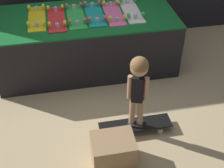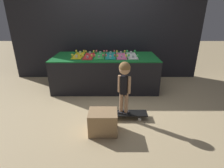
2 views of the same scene
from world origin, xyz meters
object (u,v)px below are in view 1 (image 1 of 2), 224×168
at_px(skateboard_red_on_rack, 57,18).
at_px(skateboard_white_on_rack, 131,11).
at_px(skateboard_green_on_rack, 76,16).
at_px(skateboard_pink_on_rack, 114,13).
at_px(skateboard_teal_on_rack, 95,14).
at_px(storage_box, 113,152).
at_px(skateboard_on_floor, 135,125).
at_px(skateboard_yellow_on_rack, 37,18).
at_px(child, 138,80).

distance_m(skateboard_red_on_rack, skateboard_white_on_rack, 0.93).
bearing_deg(skateboard_green_on_rack, skateboard_pink_on_rack, -1.15).
bearing_deg(skateboard_teal_on_rack, skateboard_green_on_rack, -176.04).
xyz_separation_m(skateboard_red_on_rack, skateboard_green_on_rack, (0.23, 0.02, 0.00)).
xyz_separation_m(skateboard_red_on_rack, storage_box, (0.37, -1.63, -0.58)).
distance_m(skateboard_green_on_rack, skateboard_on_floor, 1.52).
distance_m(skateboard_red_on_rack, skateboard_pink_on_rack, 0.70).
bearing_deg(skateboard_pink_on_rack, skateboard_on_floor, -90.62).
distance_m(skateboard_red_on_rack, skateboard_teal_on_rack, 0.47).
xyz_separation_m(skateboard_green_on_rack, skateboard_white_on_rack, (0.70, 0.01, 0.00)).
bearing_deg(skateboard_yellow_on_rack, storage_box, -70.28).
relative_size(skateboard_white_on_rack, skateboard_on_floor, 0.85).
height_order(skateboard_yellow_on_rack, skateboard_red_on_rack, same).
relative_size(skateboard_red_on_rack, skateboard_white_on_rack, 1.00).
bearing_deg(storage_box, skateboard_teal_on_rack, 86.85).
bearing_deg(skateboard_teal_on_rack, skateboard_red_on_rack, -175.17).
bearing_deg(skateboard_green_on_rack, skateboard_on_floor, -70.67).
xyz_separation_m(skateboard_white_on_rack, skateboard_on_floor, (-0.25, -1.30, -0.67)).
bearing_deg(skateboard_pink_on_rack, storage_box, -101.15).
height_order(skateboard_red_on_rack, skateboard_green_on_rack, same).
relative_size(skateboard_yellow_on_rack, skateboard_white_on_rack, 1.00).
xyz_separation_m(skateboard_red_on_rack, skateboard_on_floor, (0.68, -1.26, -0.67)).
distance_m(skateboard_yellow_on_rack, skateboard_white_on_rack, 1.16).
bearing_deg(skateboard_teal_on_rack, skateboard_on_floor, -80.47).
distance_m(skateboard_pink_on_rack, skateboard_on_floor, 1.44).
relative_size(skateboard_pink_on_rack, skateboard_on_floor, 0.85).
bearing_deg(skateboard_red_on_rack, storage_box, -77.11).
relative_size(skateboard_green_on_rack, skateboard_pink_on_rack, 1.00).
height_order(skateboard_teal_on_rack, child, child).
xyz_separation_m(skateboard_red_on_rack, child, (0.68, -1.26, -0.06)).
distance_m(skateboard_green_on_rack, child, 1.36).
relative_size(skateboard_teal_on_rack, skateboard_on_floor, 0.85).
relative_size(skateboard_yellow_on_rack, skateboard_red_on_rack, 1.00).
bearing_deg(child, skateboard_yellow_on_rack, 146.09).
xyz_separation_m(skateboard_yellow_on_rack, skateboard_green_on_rack, (0.46, -0.04, 0.00)).
height_order(skateboard_yellow_on_rack, skateboard_white_on_rack, same).
height_order(skateboard_on_floor, storage_box, storage_box).
distance_m(skateboard_yellow_on_rack, storage_box, 1.88).
height_order(skateboard_teal_on_rack, skateboard_on_floor, skateboard_teal_on_rack).
xyz_separation_m(skateboard_on_floor, storage_box, (-0.31, -0.37, 0.09)).
bearing_deg(skateboard_teal_on_rack, storage_box, -93.15).
bearing_deg(skateboard_red_on_rack, skateboard_pink_on_rack, 1.15).
distance_m(skateboard_pink_on_rack, skateboard_white_on_rack, 0.23).
relative_size(skateboard_teal_on_rack, child, 0.77).
distance_m(skateboard_yellow_on_rack, skateboard_green_on_rack, 0.47).
bearing_deg(skateboard_on_floor, skateboard_white_on_rack, 79.26).
distance_m(skateboard_yellow_on_rack, child, 1.61).
relative_size(skateboard_red_on_rack, skateboard_teal_on_rack, 1.00).
bearing_deg(storage_box, skateboard_red_on_rack, 102.89).
xyz_separation_m(skateboard_yellow_on_rack, skateboard_pink_on_rack, (0.93, -0.04, 0.00)).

